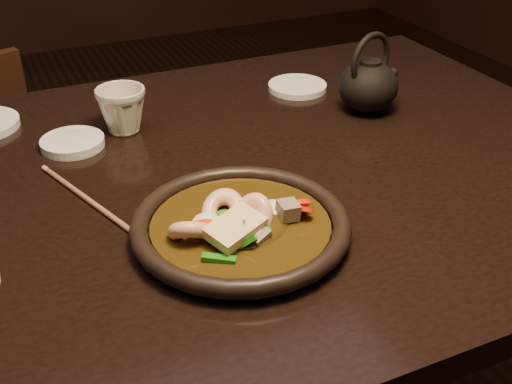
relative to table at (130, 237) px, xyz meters
name	(u,v)px	position (x,y,z in m)	size (l,w,h in m)	color
table	(130,237)	(0.00, 0.00, 0.00)	(1.60, 0.90, 0.75)	black
plate	(241,226)	(0.11, -0.17, 0.09)	(0.28, 0.28, 0.03)	black
stirfry	(240,224)	(0.11, -0.17, 0.10)	(0.21, 0.14, 0.06)	#332309
soy_dish	(73,143)	(-0.04, 0.18, 0.08)	(0.10, 0.10, 0.01)	white
saucer_right	(297,87)	(0.41, 0.25, 0.08)	(0.11, 0.11, 0.01)	white
tea_cup	(122,109)	(0.05, 0.20, 0.12)	(0.08, 0.08, 0.08)	beige
chopsticks	(89,201)	(-0.05, 0.00, 0.08)	(0.09, 0.25, 0.01)	tan
teapot	(369,83)	(0.47, 0.10, 0.13)	(0.13, 0.11, 0.14)	black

